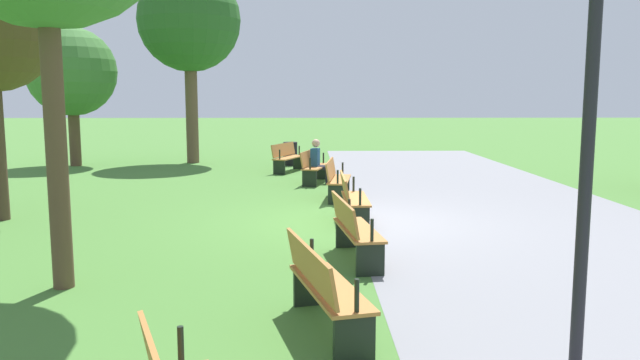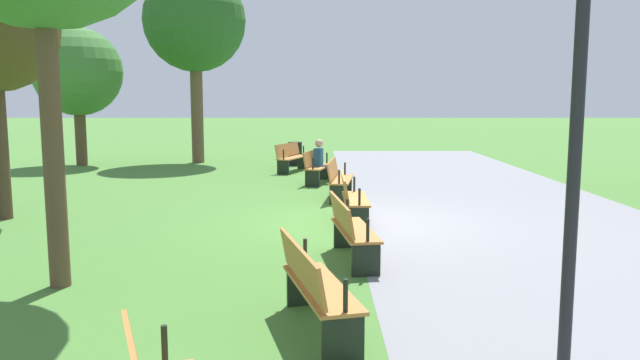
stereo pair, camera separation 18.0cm
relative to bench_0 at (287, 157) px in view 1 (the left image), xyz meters
The scene contains 13 objects.
ground_plane 8.11m from the bench_0, 10.99° to the left, with size 120.00×120.00×0.00m, color #477A33.
path_paving 9.14m from the bench_0, 29.47° to the left, with size 30.91×6.01×0.01m, color gray.
bench_0 is the anchor object (origin of this frame).
bench_1 2.71m from the bench_0, 17.54° to the left, with size 1.75×0.87×0.89m.
bench_2 5.40m from the bench_0, 14.03° to the left, with size 1.73×0.68×0.89m.
bench_3 8.08m from the bench_0, 10.52° to the left, with size 1.69×0.47×0.89m.
bench_4 10.73m from the bench_0, ahead, with size 1.73×0.68×0.89m.
bench_5 13.34m from the bench_0, ahead, with size 1.75×0.87×0.89m.
person_seated 2.83m from the bench_0, 19.43° to the left, with size 0.42×0.57×1.20m.
tree_0 6.29m from the bench_0, 128.47° to the right, with size 3.56×3.56×6.77m.
tree_4 7.97m from the bench_0, 104.01° to the right, with size 2.97×2.97×4.66m.
lamp_post 15.01m from the bench_0, 10.81° to the left, with size 0.32×0.32×3.87m.
trash_bin 1.84m from the bench_0, behind, with size 0.48×0.48×0.80m, color black.
Camera 1 is at (11.21, -0.86, 2.31)m, focal length 34.42 mm.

